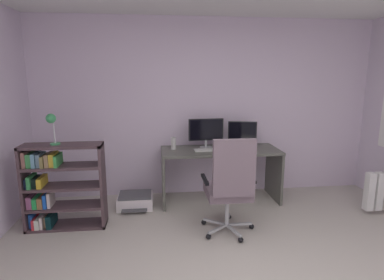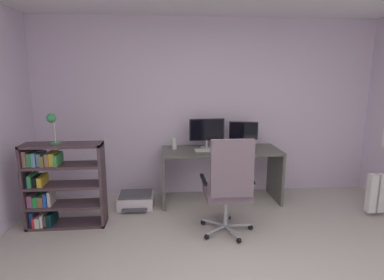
{
  "view_description": "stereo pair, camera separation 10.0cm",
  "coord_description": "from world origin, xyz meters",
  "px_view_note": "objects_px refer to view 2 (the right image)",
  "views": [
    {
      "loc": [
        -0.75,
        -1.99,
        1.77
      ],
      "look_at": [
        -0.3,
        1.96,
        0.96
      ],
      "focal_mm": 29.55,
      "sensor_mm": 36.0,
      "label": 1
    },
    {
      "loc": [
        -0.65,
        -2.0,
        1.77
      ],
      "look_at": [
        -0.3,
        1.96,
        0.96
      ],
      "focal_mm": 29.55,
      "sensor_mm": 36.0,
      "label": 2
    }
  ],
  "objects_px": {
    "monitor_main": "(207,131)",
    "desk_lamp": "(52,122)",
    "desk": "(221,163)",
    "keyboard": "(207,150)",
    "printer": "(136,200)",
    "desktop_speaker": "(174,143)",
    "bookshelf": "(57,186)",
    "office_chair": "(228,185)",
    "monitor_secondary": "(243,132)",
    "computer_mouse": "(226,149)"
  },
  "relations": [
    {
      "from": "monitor_secondary",
      "to": "bookshelf",
      "type": "bearing_deg",
      "value": -163.34
    },
    {
      "from": "desk",
      "to": "desk_lamp",
      "type": "distance_m",
      "value": 2.25
    },
    {
      "from": "monitor_main",
      "to": "monitor_secondary",
      "type": "distance_m",
      "value": 0.53
    },
    {
      "from": "bookshelf",
      "to": "computer_mouse",
      "type": "bearing_deg",
      "value": 14.19
    },
    {
      "from": "office_chair",
      "to": "monitor_main",
      "type": "bearing_deg",
      "value": 94.23
    },
    {
      "from": "monitor_main",
      "to": "computer_mouse",
      "type": "distance_m",
      "value": 0.38
    },
    {
      "from": "desk",
      "to": "bookshelf",
      "type": "relative_size",
      "value": 1.64
    },
    {
      "from": "keyboard",
      "to": "desktop_speaker",
      "type": "height_order",
      "value": "desktop_speaker"
    },
    {
      "from": "keyboard",
      "to": "printer",
      "type": "distance_m",
      "value": 1.2
    },
    {
      "from": "monitor_main",
      "to": "desktop_speaker",
      "type": "distance_m",
      "value": 0.5
    },
    {
      "from": "keyboard",
      "to": "desktop_speaker",
      "type": "relative_size",
      "value": 2.0
    },
    {
      "from": "monitor_secondary",
      "to": "desk",
      "type": "bearing_deg",
      "value": -160.49
    },
    {
      "from": "monitor_main",
      "to": "office_chair",
      "type": "bearing_deg",
      "value": -85.77
    },
    {
      "from": "keyboard",
      "to": "bookshelf",
      "type": "xyz_separation_m",
      "value": [
        -1.86,
        -0.54,
        -0.26
      ]
    },
    {
      "from": "desk",
      "to": "bookshelf",
      "type": "height_order",
      "value": "bookshelf"
    },
    {
      "from": "monitor_secondary",
      "to": "printer",
      "type": "bearing_deg",
      "value": -171.34
    },
    {
      "from": "computer_mouse",
      "to": "printer",
      "type": "xyz_separation_m",
      "value": [
        -1.26,
        -0.05,
        -0.68
      ]
    },
    {
      "from": "desk",
      "to": "monitor_main",
      "type": "bearing_deg",
      "value": 146.61
    },
    {
      "from": "keyboard",
      "to": "desk",
      "type": "bearing_deg",
      "value": 13.42
    },
    {
      "from": "computer_mouse",
      "to": "office_chair",
      "type": "height_order",
      "value": "office_chair"
    },
    {
      "from": "desk",
      "to": "bookshelf",
      "type": "bearing_deg",
      "value": -163.83
    },
    {
      "from": "monitor_main",
      "to": "office_chair",
      "type": "xyz_separation_m",
      "value": [
        0.09,
        -1.15,
        -0.4
      ]
    },
    {
      "from": "monitor_secondary",
      "to": "computer_mouse",
      "type": "relative_size",
      "value": 4.08
    },
    {
      "from": "desk",
      "to": "monitor_main",
      "type": "distance_m",
      "value": 0.49
    },
    {
      "from": "computer_mouse",
      "to": "desktop_speaker",
      "type": "distance_m",
      "value": 0.73
    },
    {
      "from": "keyboard",
      "to": "printer",
      "type": "bearing_deg",
      "value": -179.54
    },
    {
      "from": "keyboard",
      "to": "bookshelf",
      "type": "height_order",
      "value": "bookshelf"
    },
    {
      "from": "printer",
      "to": "bookshelf",
      "type": "bearing_deg",
      "value": -150.7
    },
    {
      "from": "desk",
      "to": "keyboard",
      "type": "relative_size",
      "value": 4.86
    },
    {
      "from": "desk",
      "to": "desk_lamp",
      "type": "bearing_deg",
      "value": -163.76
    },
    {
      "from": "monitor_main",
      "to": "desktop_speaker",
      "type": "bearing_deg",
      "value": -174.22
    },
    {
      "from": "office_chair",
      "to": "printer",
      "type": "bearing_deg",
      "value": 140.1
    },
    {
      "from": "monitor_secondary",
      "to": "keyboard",
      "type": "xyz_separation_m",
      "value": [
        -0.55,
        -0.18,
        -0.21
      ]
    },
    {
      "from": "desk",
      "to": "office_chair",
      "type": "bearing_deg",
      "value": -95.56
    },
    {
      "from": "desk",
      "to": "desk_lamp",
      "type": "xyz_separation_m",
      "value": [
        -2.05,
        -0.6,
        0.7
      ]
    },
    {
      "from": "desktop_speaker",
      "to": "desk_lamp",
      "type": "height_order",
      "value": "desk_lamp"
    },
    {
      "from": "desk_lamp",
      "to": "computer_mouse",
      "type": "bearing_deg",
      "value": 14.25
    },
    {
      "from": "monitor_main",
      "to": "desk_lamp",
      "type": "height_order",
      "value": "desk_lamp"
    },
    {
      "from": "desk",
      "to": "printer",
      "type": "relative_size",
      "value": 3.5
    },
    {
      "from": "office_chair",
      "to": "bookshelf",
      "type": "relative_size",
      "value": 1.13
    },
    {
      "from": "desk",
      "to": "monitor_main",
      "type": "xyz_separation_m",
      "value": [
        -0.19,
        0.12,
        0.44
      ]
    },
    {
      "from": "desk",
      "to": "desktop_speaker",
      "type": "relative_size",
      "value": 9.71
    },
    {
      "from": "computer_mouse",
      "to": "printer",
      "type": "relative_size",
      "value": 0.21
    },
    {
      "from": "printer",
      "to": "desktop_speaker",
      "type": "bearing_deg",
      "value": 19.07
    },
    {
      "from": "keyboard",
      "to": "desktop_speaker",
      "type": "bearing_deg",
      "value": 160.82
    },
    {
      "from": "office_chair",
      "to": "printer",
      "type": "distance_m",
      "value": 1.52
    },
    {
      "from": "computer_mouse",
      "to": "keyboard",
      "type": "bearing_deg",
      "value": -165.83
    },
    {
      "from": "monitor_main",
      "to": "desktop_speaker",
      "type": "relative_size",
      "value": 2.96
    },
    {
      "from": "printer",
      "to": "monitor_main",
      "type": "bearing_deg",
      "value": 13.07
    },
    {
      "from": "monitor_secondary",
      "to": "desk_lamp",
      "type": "distance_m",
      "value": 2.52
    }
  ]
}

